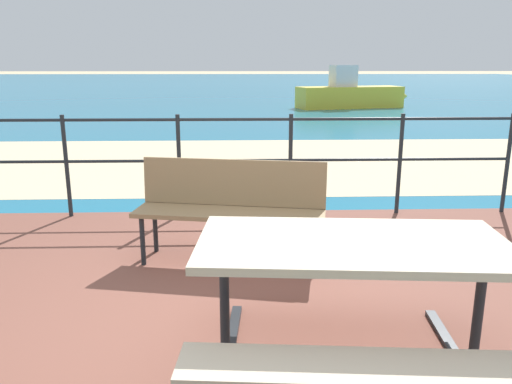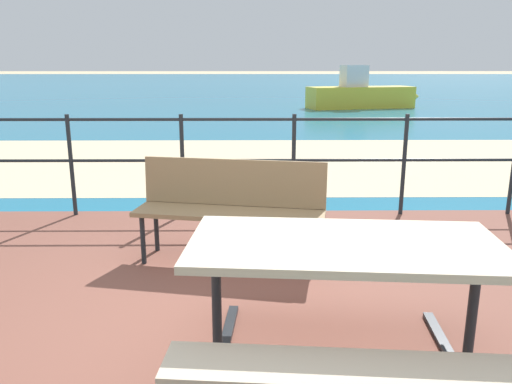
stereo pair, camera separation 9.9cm
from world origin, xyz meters
The scene contains 8 objects.
ground_plane centered at (0.00, 0.00, 0.00)m, with size 240.00×240.00×0.00m, color tan.
patio_paving centered at (0.00, 0.00, 0.03)m, with size 6.40×5.20×0.06m, color brown.
sea_water centered at (0.00, 40.00, 0.01)m, with size 90.00×90.00×0.01m, color #196B8E.
beach_strip centered at (0.00, 5.81, 0.01)m, with size 54.00×4.91×0.01m, color beige.
picnic_table centered at (0.59, -0.49, 0.64)m, with size 1.62×1.56×0.76m.
park_bench centered at (-0.03, 1.19, 0.56)m, with size 1.58×0.68×0.83m.
railing_fence centered at (0.00, 2.47, 0.73)m, with size 5.94×0.04×1.08m.
boat_near centered at (4.42, 16.71, 0.50)m, with size 4.63×2.09×1.60m.
Camera 2 is at (0.14, -2.77, 1.65)m, focal length 35.21 mm.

